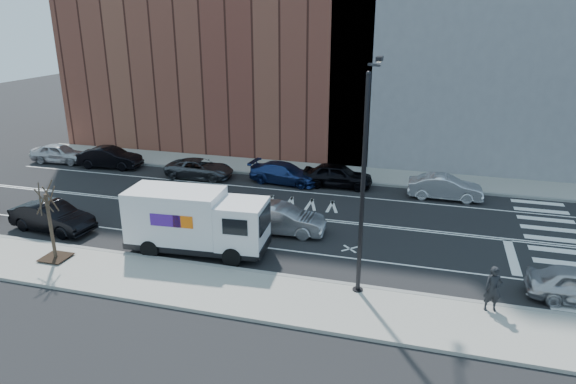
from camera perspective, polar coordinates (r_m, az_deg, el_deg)
The scene contains 20 objects.
ground at distance 29.91m, azimuth -3.50°, elevation -2.34°, with size 120.00×120.00×0.00m, color black.
sidewalk_near at distance 22.57m, azimuth -10.97°, elevation -10.08°, with size 44.00×3.60×0.15m, color gray.
sidewalk_far at distance 37.83m, azimuth 0.88°, elevation 2.51°, with size 44.00×3.60×0.15m, color gray.
curb_near at distance 23.98m, azimuth -9.05°, elevation -8.07°, with size 44.00×0.25×0.17m, color gray.
curb_far at distance 36.17m, azimuth 0.14°, elevation 1.73°, with size 44.00×0.25×0.17m, color gray.
crosswalk at distance 29.18m, azimuth 27.83°, elevation -5.23°, with size 3.00×14.00×0.01m, color white, non-canonical shape.
road_markings at distance 29.90m, azimuth -3.50°, elevation -2.33°, with size 40.00×8.60×0.01m, color white, non-canonical shape.
bldg_brick at distance 45.24m, azimuth -7.07°, elevation 19.16°, with size 26.00×10.00×22.00m, color brown.
streetlight at distance 20.31m, azimuth 8.57°, elevation 2.09°, with size 0.44×4.02×9.34m.
street_tree at distance 25.98m, azimuth -24.76°, elevation -4.17°, with size 1.20×1.20×3.75m.
fedex_van at distance 24.92m, azimuth -10.22°, elevation -3.14°, with size 6.92×2.79×3.10m.
far_parked_a at distance 43.51m, azimuth -24.05°, elevation 3.96°, with size 1.75×4.35×1.48m, color #ADADB2.
far_parked_b at distance 40.64m, azimuth -19.17°, elevation 3.63°, with size 1.63×4.68×1.54m, color black.
far_parked_c at distance 36.59m, azimuth -9.80°, elevation 2.59°, with size 2.19×4.76×1.32m, color #43454A.
far_parked_d at distance 34.87m, azimuth -0.40°, elevation 2.11°, with size 1.96×4.83×1.40m, color navy.
far_parked_e at distance 34.31m, azimuth 5.53°, elevation 1.88°, with size 1.86×4.61×1.57m, color black.
far_parked_f at distance 33.35m, azimuth 17.06°, elevation 0.50°, with size 1.57×4.51×1.49m, color silver.
driving_sedan at distance 26.96m, azimuth -0.87°, elevation -3.01°, with size 1.64×4.71×1.55m, color #A1A2A6.
near_parked_rear_a at distance 29.97m, azimuth -24.73°, elevation -2.53°, with size 1.64×4.69×1.55m, color black.
pedestrian at distance 21.36m, azimuth 21.83°, elevation -9.98°, with size 0.67×0.44×1.83m, color black.
Camera 1 is at (9.33, -26.19, 11.02)m, focal length 32.00 mm.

